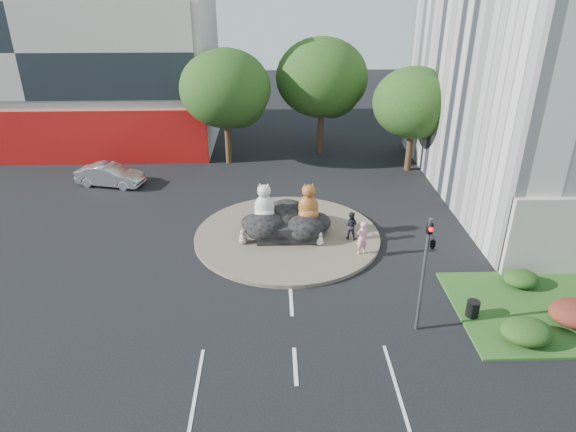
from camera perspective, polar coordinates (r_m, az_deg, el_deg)
name	(u,v)px	position (r m, az deg, el deg)	size (l,w,h in m)	color
ground	(295,366)	(19.69, 0.81, -16.34)	(120.00, 120.00, 0.00)	black
roundabout_island	(287,236)	(27.85, -0.10, -2.20)	(10.00, 10.00, 0.20)	brown
rock_plinth	(287,227)	(27.60, -0.10, -1.19)	(3.20, 2.60, 0.90)	black
shophouse_block	(54,65)	(46.37, -24.55, 15.00)	(25.20, 12.30, 17.40)	beige
grass_verge	(572,310)	(25.37, 29.05, -9.08)	(10.00, 6.00, 0.12)	#254C19
tree_left	(227,92)	(37.60, -6.85, 13.53)	(6.46, 6.46, 8.27)	#382314
tree_mid	(323,81)	(39.54, 3.86, 14.72)	(6.84, 6.84, 8.76)	#382314
tree_right	(415,106)	(36.98, 13.90, 11.77)	(5.70, 5.70, 7.30)	#382314
hedge_near_green	(527,331)	(22.30, 25.00, -11.55)	(2.00, 1.60, 0.90)	#173511
hedge_back_green	(521,279)	(25.76, 24.49, -6.38)	(1.60, 1.28, 0.72)	#173511
traffic_light	(429,252)	(20.01, 15.39, -3.84)	(0.44, 1.24, 5.00)	#595B60
street_lamp	(557,169)	(27.70, 27.68, 4.63)	(2.34, 0.22, 8.06)	#595B60
cat_white	(264,201)	(27.04, -2.66, 1.65)	(1.23, 1.07, 2.05)	beige
cat_tabby	(308,201)	(27.04, 2.29, 1.66)	(1.23, 1.07, 2.05)	#C37D28
kitten_calico	(243,236)	(26.85, -5.05, -2.23)	(0.49, 0.42, 0.81)	beige
kitten_white	(320,238)	(26.67, 3.56, -2.49)	(0.43, 0.37, 0.72)	silver
pedestrian_pink	(362,238)	(25.85, 8.22, -2.40)	(0.64, 0.42, 1.76)	pink
pedestrian_dark	(351,225)	(27.22, 6.98, -1.04)	(0.75, 0.59, 1.55)	black
parked_car	(110,175)	(36.28, -19.16, 4.32)	(1.55, 4.44, 1.46)	#B0B1B8
litter_bin	(473,309)	(22.95, 19.84, -9.66)	(0.54, 0.54, 0.70)	black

